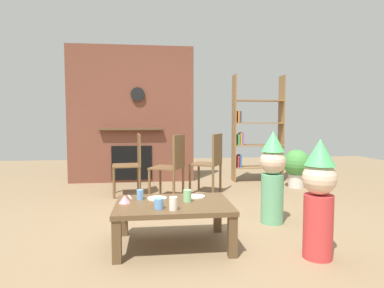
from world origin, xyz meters
name	(u,v)px	position (x,y,z in m)	size (l,w,h in m)	color
ground_plane	(182,227)	(0.00, 0.00, 0.00)	(12.00, 12.00, 0.00)	#846B4C
brick_fireplace_feature	(132,115)	(-0.67, 2.60, 1.19)	(2.20, 0.28, 2.40)	brown
bookshelf	(255,133)	(1.52, 2.40, 0.87)	(0.90, 0.28, 1.90)	olive
coffee_table	(173,209)	(-0.12, -0.48, 0.32)	(1.00, 0.70, 0.38)	brown
paper_cup_near_left	(187,196)	(0.01, -0.46, 0.43)	(0.07, 0.07, 0.11)	#8CD18C
paper_cup_near_right	(159,204)	(-0.25, -0.66, 0.42)	(0.07, 0.07, 0.09)	#669EE0
paper_cup_center	(140,195)	(-0.41, -0.32, 0.42)	(0.06, 0.06, 0.09)	#669EE0
paper_cup_far_left	(173,204)	(-0.13, -0.71, 0.43)	(0.07, 0.07, 0.11)	silver
paper_plate_front	(196,196)	(0.11, -0.30, 0.39)	(0.16, 0.16, 0.01)	white
paper_plate_rear	(157,198)	(-0.26, -0.32, 0.39)	(0.18, 0.18, 0.01)	white
birthday_cake_slice	(125,199)	(-0.54, -0.44, 0.41)	(0.10, 0.10, 0.07)	pink
table_fork	(130,197)	(-0.51, -0.23, 0.38)	(0.15, 0.02, 0.01)	silver
child_with_cone_hat	(319,196)	(1.01, -0.88, 0.51)	(0.26, 0.26, 0.96)	#D13838
child_in_pink	(273,175)	(0.97, 0.02, 0.52)	(0.27, 0.27, 0.99)	#66B27F
dining_chair_left	(133,160)	(-0.59, 1.53, 0.51)	(0.44, 0.44, 0.90)	brown
dining_chair_middle	(173,163)	(-0.02, 1.20, 0.51)	(0.53, 0.53, 0.90)	brown
dining_chair_right	(211,160)	(0.57, 1.49, 0.51)	(0.54, 0.54, 0.90)	brown
potted_plant_tall	(297,165)	(2.04, 1.76, 0.36)	(0.44, 0.44, 0.62)	beige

